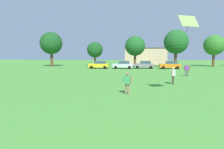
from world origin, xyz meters
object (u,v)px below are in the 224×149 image
bystander_midfield (187,69)px  tree_far_left (51,43)px  parked_car_orange_3 (170,65)px  tree_left (95,50)px  adult_bystander (128,81)px  tree_center_left (135,46)px  tree_right (214,45)px  parked_car_silver_1 (123,65)px  tree_center_right (176,42)px  kite (188,22)px  bystander_near_trees (173,74)px  parked_car_yellow_0 (99,65)px  parked_car_gray_2 (144,65)px

bystander_midfield → tree_far_left: tree_far_left is taller
parked_car_orange_3 → tree_left: bearing=-22.4°
parked_car_orange_3 → adult_bystander: bearing=72.7°
parked_car_orange_3 → tree_center_left: bearing=-35.4°
tree_far_left → tree_right: (41.12, 3.24, -0.52)m
parked_car_silver_1 → tree_center_right: tree_center_right is taller
tree_center_right → bystander_midfield: bearing=-97.9°
bystander_midfield → tree_right: tree_right is taller
parked_car_silver_1 → tree_right: tree_right is taller
adult_bystander → parked_car_silver_1: (-1.46, 27.10, -0.17)m
tree_left → tree_right: tree_right is taller
tree_far_left → tree_left: size_ratio=1.38×
kite → adult_bystander: bearing=179.6°
bystander_near_trees → tree_right: size_ratio=0.22×
kite → parked_car_orange_3: size_ratio=0.35×
bystander_near_trees → parked_car_orange_3: bystander_near_trees is taller
tree_center_right → parked_car_orange_3: bearing=-113.2°
parked_car_orange_3 → tree_right: tree_right is taller
kite → parked_car_yellow_0: 29.48m
kite → parked_car_yellow_0: kite is taller
kite → parked_car_silver_1: 28.12m
tree_center_left → bystander_near_trees: bearing=-82.9°
kite → tree_center_left: size_ratio=0.20×
parked_car_yellow_0 → tree_far_left: 15.63m
bystander_near_trees → bystander_midfield: 8.74m
parked_car_silver_1 → tree_center_left: size_ratio=0.57×
kite → parked_car_gray_2: (-1.21, 28.17, -4.57)m
parked_car_orange_3 → kite: bearing=81.3°
bystander_midfield → parked_car_yellow_0: (-14.88, 13.39, -0.18)m
parked_car_yellow_0 → parked_car_gray_2: (9.84, 1.22, 0.00)m
kite → tree_center_left: bearing=95.5°
parked_car_yellow_0 → parked_car_silver_1: 5.24m
adult_bystander → tree_left: tree_left is taller
parked_car_silver_1 → parked_car_gray_2: 4.72m
parked_car_yellow_0 → parked_car_silver_1: same height
tree_left → parked_car_orange_3: bearing=-22.4°
bystander_near_trees → tree_right: 35.25m
bystander_midfield → tree_left: bearing=-30.5°
tree_center_left → parked_car_yellow_0: bearing=-142.9°
parked_car_yellow_0 → tree_left: 9.04m
bystander_near_trees → parked_car_gray_2: bystander_near_trees is taller
parked_car_yellow_0 → tree_far_left: tree_far_left is taller
parked_car_yellow_0 → tree_right: size_ratio=0.54×
parked_car_yellow_0 → tree_far_left: size_ratio=0.49×
tree_center_left → parked_car_gray_2: bearing=-67.8°
adult_bystander → tree_left: (-9.10, 34.92, 3.27)m
parked_car_gray_2 → tree_right: (17.89, 8.31, 4.54)m
kite → tree_far_left: bearing=126.3°
kite → tree_center_right: size_ratio=0.17×
tree_left → tree_center_right: (19.96, -2.02, 1.74)m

